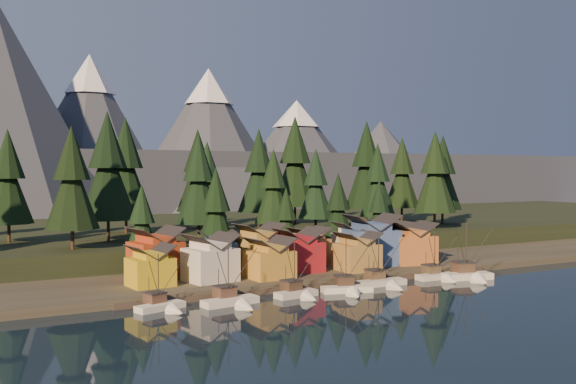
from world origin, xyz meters
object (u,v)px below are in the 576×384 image
boat_0 (164,299)px  house_back_1 (217,250)px  house_back_0 (156,251)px  house_front_0 (150,264)px  boat_1 (234,293)px  boat_4 (384,276)px  boat_2 (299,286)px  boat_3 (349,282)px  boat_5 (439,270)px  boat_6 (471,268)px  house_front_1 (210,256)px

boat_0 → house_back_1: house_back_1 is taller
house_back_0 → house_back_1: size_ratio=1.12×
boat_0 → house_front_0: 14.43m
boat_1 → house_back_0: size_ratio=1.10×
boat_1 → boat_4: 32.05m
boat_1 → house_back_1: 27.04m
boat_2 → boat_3: bearing=-12.5°
boat_3 → boat_5: boat_3 is taller
boat_4 → house_back_1: 34.00m
boat_6 → house_back_0: 62.39m
boat_3 → house_back_1: size_ratio=1.19×
boat_1 → boat_6: bearing=-8.1°
boat_4 → boat_6: boat_6 is taller
boat_0 → house_back_0: bearing=58.8°
boat_1 → boat_5: 46.38m
house_front_1 → house_back_0: 11.76m
boat_5 → house_front_0: bearing=169.4°
boat_2 → house_front_0: boat_2 is taller
boat_3 → boat_6: boat_6 is taller
boat_3 → boat_5: bearing=22.9°
boat_1 → boat_3: size_ratio=1.03×
boat_3 → house_back_0: house_back_0 is taller
boat_1 → house_back_1: bearing=65.8°
boat_3 → house_front_1: house_front_1 is taller
boat_1 → boat_6: (51.52, -0.67, 0.43)m
boat_0 → boat_5: boat_5 is taller
boat_4 → house_front_0: boat_4 is taller
boat_0 → boat_2: (23.74, -1.45, 0.22)m
boat_5 → house_front_1: (-44.04, 13.14, 4.06)m
boat_0 → boat_3: (33.50, -2.28, 0.11)m
boat_3 → house_front_1: 25.99m
house_front_1 → house_back_0: house_back_0 is taller
house_front_1 → house_back_1: (5.51, 9.88, -0.28)m
boat_2 → house_front_1: size_ratio=1.09×
house_front_1 → house_front_0: bearing=169.4°
boat_5 → house_front_1: house_front_1 is taller
boat_2 → house_back_1: 25.67m
boat_0 → boat_3: boat_3 is taller
boat_3 → boat_4: 9.79m
boat_0 → house_front_1: (13.34, 13.59, 4.20)m
boat_0 → house_back_1: size_ratio=1.10×
house_front_1 → house_back_1: bearing=51.6°
boat_0 → boat_1: (11.06, -2.15, 0.15)m
boat_0 → house_front_1: size_ratio=1.03×
house_front_1 → boat_6: bearing=-27.6°
house_front_0 → house_front_1: house_front_1 is taller
boat_2 → house_front_0: (-21.68, 15.32, 3.23)m
boat_6 → house_front_1: size_ratio=1.31×
house_front_0 → house_back_1: bearing=23.9°
house_front_0 → house_back_1: 19.35m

